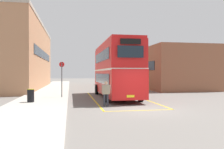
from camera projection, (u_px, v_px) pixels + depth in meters
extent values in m
plane|color=#66605B|center=(107.00, 91.00, 27.95)|extent=(135.60, 135.60, 0.00)
cube|color=#A39E93|center=(52.00, 90.00, 29.16)|extent=(4.00, 57.60, 0.14)
cube|color=#AD7A56|center=(23.00, 58.00, 33.09)|extent=(5.59, 24.20, 8.67)
cube|color=#232D38|center=(44.00, 55.00, 33.59)|extent=(0.06, 18.40, 1.10)
cube|color=#A89E8E|center=(23.00, 26.00, 33.06)|extent=(5.71, 24.32, 0.36)
cube|color=brown|center=(165.00, 69.00, 34.36)|extent=(7.90, 16.52, 5.58)
cube|color=#19232D|center=(139.00, 67.00, 33.66)|extent=(0.06, 12.55, 1.10)
cylinder|color=black|center=(97.00, 89.00, 23.73)|extent=(0.28, 1.00, 1.00)
cylinder|color=black|center=(122.00, 89.00, 24.19)|extent=(0.28, 1.00, 1.00)
cylinder|color=black|center=(106.00, 96.00, 17.28)|extent=(0.28, 1.00, 1.00)
cylinder|color=black|center=(141.00, 95.00, 17.74)|extent=(0.28, 1.00, 1.00)
cube|color=red|center=(116.00, 82.00, 20.73)|extent=(2.58, 10.57, 2.10)
cube|color=red|center=(116.00, 58.00, 20.72)|extent=(2.58, 10.36, 2.10)
cube|color=red|center=(116.00, 45.00, 20.71)|extent=(2.48, 10.25, 0.20)
cube|color=white|center=(116.00, 70.00, 20.72)|extent=(2.61, 10.46, 0.14)
cube|color=#19232D|center=(101.00, 78.00, 20.50)|extent=(0.05, 8.66, 0.84)
cube|color=#19232D|center=(101.00, 57.00, 20.49)|extent=(0.05, 8.66, 0.84)
cube|color=#19232D|center=(130.00, 78.00, 20.95)|extent=(0.05, 8.66, 0.84)
cube|color=#19232D|center=(130.00, 57.00, 20.94)|extent=(0.05, 8.66, 0.84)
cube|color=#19232D|center=(131.00, 52.00, 15.50)|extent=(1.79, 0.04, 0.80)
cube|color=black|center=(131.00, 41.00, 15.49)|extent=(1.41, 0.04, 0.36)
cube|color=#19232D|center=(106.00, 76.00, 25.95)|extent=(2.04, 0.05, 1.00)
cube|color=yellow|center=(131.00, 96.00, 15.52)|extent=(0.52, 0.03, 0.16)
cylinder|color=black|center=(103.00, 82.00, 43.74)|extent=(0.34, 0.94, 0.92)
cylinder|color=black|center=(115.00, 82.00, 44.39)|extent=(0.34, 0.94, 0.92)
cylinder|color=black|center=(109.00, 83.00, 38.89)|extent=(0.34, 0.94, 0.92)
cylinder|color=black|center=(124.00, 83.00, 39.53)|extent=(0.34, 0.94, 0.92)
cube|color=#B71414|center=(113.00, 76.00, 41.63)|extent=(3.11, 8.55, 2.60)
cube|color=silver|center=(113.00, 69.00, 41.62)|extent=(2.94, 8.21, 0.12)
cube|color=#19232D|center=(106.00, 74.00, 41.31)|extent=(0.59, 6.68, 0.96)
cube|color=#19232D|center=(119.00, 74.00, 41.95)|extent=(0.59, 6.68, 0.96)
cube|color=#19232D|center=(107.00, 74.00, 45.70)|extent=(1.93, 0.20, 1.10)
cylinder|color=#2D2D38|center=(108.00, 100.00, 15.13)|extent=(0.14, 0.14, 0.80)
cylinder|color=#2D2D38|center=(104.00, 100.00, 15.12)|extent=(0.14, 0.14, 0.80)
cube|color=gray|center=(106.00, 90.00, 15.12)|extent=(0.49, 0.27, 0.60)
cylinder|color=gray|center=(110.00, 89.00, 15.13)|extent=(0.09, 0.09, 0.57)
cylinder|color=gray|center=(102.00, 89.00, 15.10)|extent=(0.09, 0.09, 0.57)
sphere|color=tan|center=(106.00, 83.00, 15.09)|extent=(0.22, 0.22, 0.22)
cylinder|color=black|center=(31.00, 96.00, 16.28)|extent=(0.47, 0.47, 0.88)
cylinder|color=olive|center=(31.00, 89.00, 16.28)|extent=(0.50, 0.50, 0.04)
cylinder|color=#4C4C51|center=(62.00, 80.00, 19.72)|extent=(0.08, 0.08, 2.94)
cylinder|color=red|center=(62.00, 64.00, 19.71)|extent=(0.44, 0.09, 0.44)
cube|color=gold|center=(93.00, 99.00, 19.34)|extent=(0.15, 12.56, 0.01)
cube|color=gold|center=(142.00, 98.00, 20.06)|extent=(0.15, 12.56, 0.01)
cube|color=gold|center=(140.00, 110.00, 13.52)|extent=(4.28, 0.13, 0.01)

